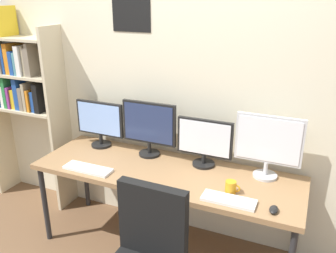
% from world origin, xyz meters
% --- Properties ---
extents(wall_back, '(4.49, 0.11, 2.60)m').
position_xyz_m(wall_back, '(-0.00, 1.02, 1.30)').
color(wall_back, beige).
rests_on(wall_back, ground_plane).
extents(desk, '(2.09, 0.68, 0.74)m').
position_xyz_m(desk, '(0.00, 0.60, 0.69)').
color(desk, '#936D47').
rests_on(desk, ground_plane).
extents(bookshelf, '(0.83, 0.28, 1.93)m').
position_xyz_m(bookshelf, '(-1.64, 0.83, 1.23)').
color(bookshelf, beige).
rests_on(bookshelf, ground_plane).
extents(monitor_far_left, '(0.46, 0.18, 0.41)m').
position_xyz_m(monitor_far_left, '(-0.73, 0.81, 0.97)').
color(monitor_far_left, black).
rests_on(monitor_far_left, desk).
extents(monitor_center_left, '(0.47, 0.18, 0.47)m').
position_xyz_m(monitor_center_left, '(-0.24, 0.81, 1.00)').
color(monitor_center_left, black).
rests_on(monitor_center_left, desk).
extents(monitor_center_right, '(0.45, 0.18, 0.39)m').
position_xyz_m(monitor_center_right, '(0.24, 0.81, 0.95)').
color(monitor_center_right, black).
rests_on(monitor_center_right, desk).
extents(monitor_far_right, '(0.48, 0.18, 0.48)m').
position_xyz_m(monitor_far_right, '(0.73, 0.81, 1.01)').
color(monitor_far_right, silver).
rests_on(monitor_far_right, desk).
extents(keyboard_left, '(0.40, 0.13, 0.02)m').
position_xyz_m(keyboard_left, '(-0.56, 0.37, 0.75)').
color(keyboard_left, silver).
rests_on(keyboard_left, desk).
extents(keyboard_right, '(0.36, 0.13, 0.02)m').
position_xyz_m(keyboard_right, '(0.56, 0.37, 0.75)').
color(keyboard_right, silver).
rests_on(keyboard_right, desk).
extents(computer_mouse, '(0.06, 0.10, 0.03)m').
position_xyz_m(computer_mouse, '(0.85, 0.37, 0.76)').
color(computer_mouse, black).
rests_on(computer_mouse, desk).
extents(coffee_mug, '(0.11, 0.08, 0.09)m').
position_xyz_m(coffee_mug, '(0.55, 0.48, 0.79)').
color(coffee_mug, orange).
rests_on(coffee_mug, desk).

